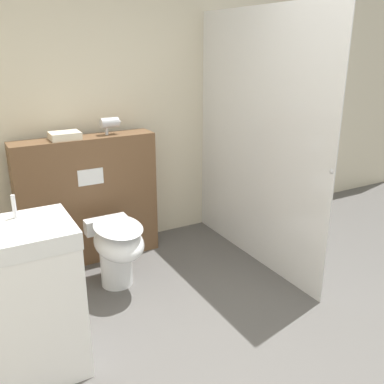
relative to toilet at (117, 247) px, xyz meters
name	(u,v)px	position (x,y,z in m)	size (l,w,h in m)	color
ground_plane	(281,377)	(0.50, -1.45, -0.36)	(12.00, 12.00, 0.00)	#565451
wall_back	(131,116)	(0.50, 0.85, 0.89)	(8.00, 0.06, 2.50)	beige
partition_panel	(89,200)	(-0.04, 0.61, 0.21)	(1.23, 0.26, 1.15)	brown
shower_glass	(256,142)	(1.28, -0.09, 0.74)	(0.04, 1.81, 2.19)	silver
toilet	(117,247)	(0.00, 0.00, 0.00)	(0.37, 0.64, 0.57)	white
sink_vanity	(30,301)	(-0.76, -0.65, 0.12)	(0.56, 0.50, 1.10)	white
hair_drier	(111,123)	(0.21, 0.60, 0.89)	(0.18, 0.09, 0.15)	#B7B7BC
folded_towel	(65,136)	(-0.19, 0.59, 0.82)	(0.24, 0.19, 0.06)	beige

